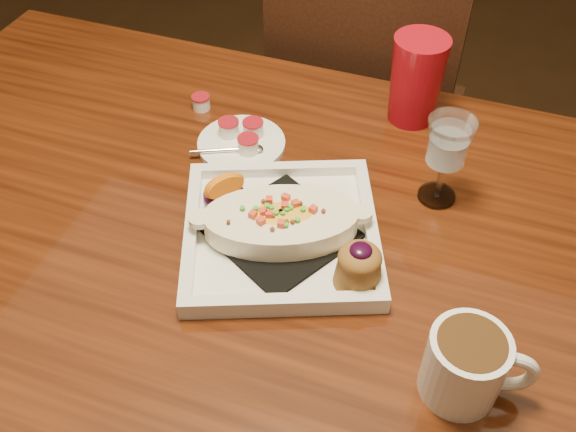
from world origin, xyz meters
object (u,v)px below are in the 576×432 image
(chair_far, at_px, (364,120))
(table, at_px, (269,272))
(coffee_mug, at_px, (468,364))
(plate, at_px, (287,230))
(red_tumbler, at_px, (416,80))
(saucer, at_px, (241,141))
(goblet, at_px, (448,147))

(chair_far, bearing_deg, table, 90.00)
(table, relative_size, coffee_mug, 11.23)
(coffee_mug, bearing_deg, chair_far, 100.60)
(plate, distance_m, coffee_mug, 0.32)
(red_tumbler, bearing_deg, table, -111.90)
(coffee_mug, xyz_separation_m, saucer, (-0.43, 0.33, -0.04))
(chair_far, distance_m, red_tumbler, 0.45)
(coffee_mug, height_order, goblet, goblet)
(red_tumbler, bearing_deg, chair_far, 116.82)
(plate, height_order, coffee_mug, coffee_mug)
(saucer, bearing_deg, plate, -50.48)
(plate, distance_m, red_tumbler, 0.38)
(table, xyz_separation_m, plate, (0.03, -0.01, 0.12))
(table, bearing_deg, saucer, 124.14)
(chair_far, distance_m, plate, 0.70)
(table, bearing_deg, plate, -18.93)
(goblet, height_order, red_tumbler, red_tumbler)
(coffee_mug, distance_m, goblet, 0.34)
(table, height_order, plate, plate)
(coffee_mug, relative_size, red_tumbler, 0.84)
(goblet, relative_size, red_tumbler, 0.94)
(plate, bearing_deg, table, 139.07)
(table, height_order, saucer, saucer)
(plate, height_order, goblet, goblet)
(plate, bearing_deg, goblet, 20.12)
(chair_far, height_order, coffee_mug, chair_far)
(saucer, bearing_deg, red_tumbler, 35.19)
(chair_far, bearing_deg, plate, 93.11)
(table, height_order, coffee_mug, coffee_mug)
(plate, relative_size, goblet, 2.45)
(saucer, relative_size, red_tumbler, 0.95)
(chair_far, height_order, goblet, chair_far)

